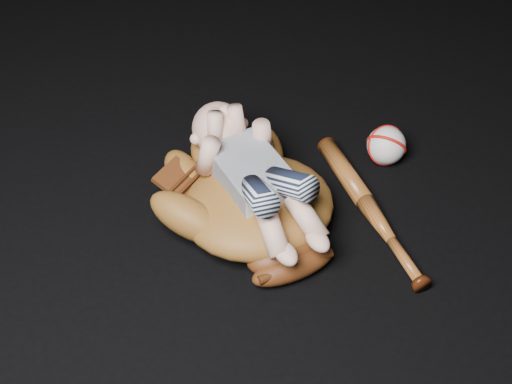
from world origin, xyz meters
The scene contains 4 objects.
baseball_glove centered at (-0.05, 0.06, 0.07)m, with size 0.37×0.42×0.13m, color brown, non-canonical shape.
newborn_baby centered at (-0.05, 0.06, 0.13)m, with size 0.19×0.40×0.16m, color #E8AD95, non-canonical shape.
baseball_bat centered at (0.17, 0.01, 0.02)m, with size 0.04×0.42×0.04m, color brown, non-canonical shape.
baseball centered at (0.26, 0.16, 0.04)m, with size 0.08×0.08×0.08m, color silver.
Camera 1 is at (-0.33, -0.87, 1.01)m, focal length 50.00 mm.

